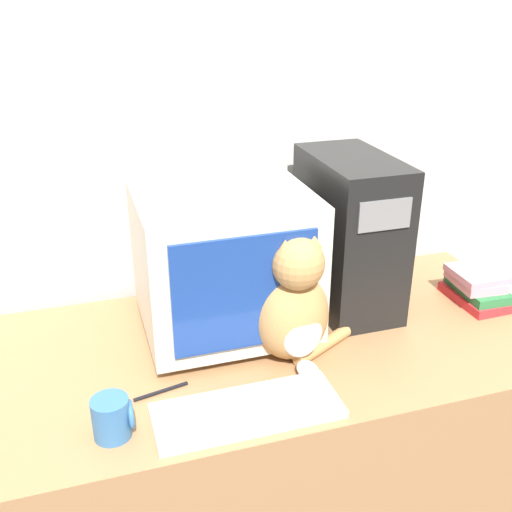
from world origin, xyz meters
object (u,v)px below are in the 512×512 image
object	(u,v)px
crt_monitor	(224,261)
computer_tower	(349,233)
mug	(113,418)
cat	(293,307)
pen	(161,391)
keyboard	(247,410)
book_stack	(477,286)

from	to	relation	value
crt_monitor	computer_tower	xyz separation A→B (m)	(0.39, 0.04, 0.02)
mug	computer_tower	bearing A→B (deg)	28.61
cat	pen	world-z (taller)	cat
cat	mug	xyz separation A→B (m)	(-0.47, -0.16, -0.10)
keyboard	mug	world-z (taller)	mug
pen	crt_monitor	bearing A→B (deg)	47.49
computer_tower	mug	size ratio (longest dim) A/B	4.82
crt_monitor	computer_tower	size ratio (longest dim) A/B	0.99
computer_tower	crt_monitor	bearing A→B (deg)	-173.99
keyboard	cat	bearing A→B (deg)	45.95
computer_tower	keyboard	world-z (taller)	computer_tower
keyboard	pen	distance (m)	0.22
keyboard	mug	distance (m)	0.30
keyboard	pen	bearing A→B (deg)	142.57
book_stack	cat	bearing A→B (deg)	-169.76
crt_monitor	cat	world-z (taller)	crt_monitor
keyboard	pen	size ratio (longest dim) A/B	3.17
computer_tower	pen	xyz separation A→B (m)	(-0.62, -0.29, -0.22)
crt_monitor	keyboard	world-z (taller)	crt_monitor
keyboard	mug	xyz separation A→B (m)	(-0.30, 0.02, 0.04)
book_stack	pen	world-z (taller)	book_stack
cat	mug	bearing A→B (deg)	-166.73
pen	mug	bearing A→B (deg)	-136.16
crt_monitor	keyboard	distance (m)	0.43
crt_monitor	book_stack	xyz separation A→B (m)	(0.78, -0.08, -0.16)
computer_tower	cat	distance (m)	0.36
cat	mug	distance (m)	0.51
computer_tower	pen	size ratio (longest dim) A/B	3.37
computer_tower	book_stack	size ratio (longest dim) A/B	2.17
keyboard	cat	xyz separation A→B (m)	(0.18, 0.18, 0.14)
keyboard	book_stack	world-z (taller)	book_stack
crt_monitor	cat	bearing A→B (deg)	-56.40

